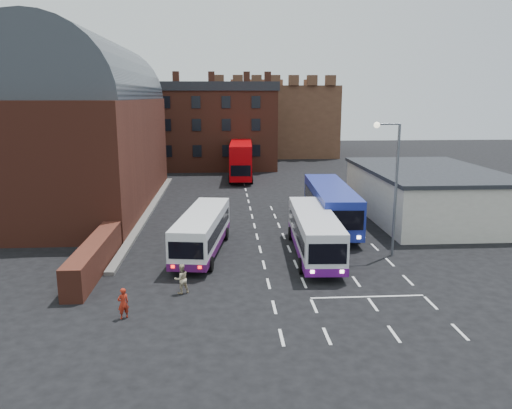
{
  "coord_description": "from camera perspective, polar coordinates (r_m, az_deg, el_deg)",
  "views": [
    {
      "loc": [
        -2.41,
        -27.05,
        10.28
      ],
      "look_at": [
        0.0,
        10.0,
        2.2
      ],
      "focal_mm": 35.0,
      "sensor_mm": 36.0,
      "label": 1
    }
  ],
  "objects": [
    {
      "name": "railway_station",
      "position": [
        49.87,
        -19.15,
        8.57
      ],
      "size": [
        12.0,
        28.0,
        16.0
      ],
      "color": "#602B1E",
      "rests_on": "ground"
    },
    {
      "name": "brick_terrace",
      "position": [
        73.3,
        -6.59,
        8.46
      ],
      "size": [
        22.0,
        10.0,
        11.0
      ],
      "primitive_type": "cube",
      "color": "brown",
      "rests_on": "ground"
    },
    {
      "name": "bus_white_outbound",
      "position": [
        33.35,
        -6.16,
        -2.84
      ],
      "size": [
        3.71,
        10.31,
        2.75
      ],
      "rotation": [
        0.0,
        0.0,
        -0.14
      ],
      "color": "white",
      "rests_on": "ground"
    },
    {
      "name": "castle_keep",
      "position": [
        93.53,
        1.47,
        9.65
      ],
      "size": [
        22.0,
        22.0,
        12.0
      ],
      "primitive_type": "cube",
      "color": "brown",
      "rests_on": "ground"
    },
    {
      "name": "bus_white_inbound",
      "position": [
        32.76,
        6.69,
        -2.98
      ],
      "size": [
        3.03,
        10.69,
        2.89
      ],
      "rotation": [
        0.0,
        0.0,
        3.1
      ],
      "color": "silver",
      "rests_on": "ground"
    },
    {
      "name": "forecourt_wall",
      "position": [
        31.51,
        -17.94,
        -5.66
      ],
      "size": [
        1.2,
        10.0,
        1.8
      ],
      "primitive_type": "cube",
      "color": "#602B1E",
      "rests_on": "ground"
    },
    {
      "name": "pedestrian_red",
      "position": [
        24.69,
        -14.94,
        -10.86
      ],
      "size": [
        0.66,
        0.61,
        1.51
      ],
      "primitive_type": "imported",
      "rotation": [
        0.0,
        0.0,
        3.74
      ],
      "color": "#A32212",
      "rests_on": "ground"
    },
    {
      "name": "cream_building",
      "position": [
        45.32,
        18.94,
        1.28
      ],
      "size": [
        10.4,
        16.4,
        4.25
      ],
      "color": "beige",
      "rests_on": "ground"
    },
    {
      "name": "bus_blue",
      "position": [
        39.92,
        8.52,
        0.15
      ],
      "size": [
        3.59,
        12.45,
        3.36
      ],
      "rotation": [
        0.0,
        0.0,
        3.09
      ],
      "color": "navy",
      "rests_on": "ground"
    },
    {
      "name": "ground",
      "position": [
        29.04,
        1.29,
        -8.46
      ],
      "size": [
        180.0,
        180.0,
        0.0
      ],
      "primitive_type": "plane",
      "color": "black"
    },
    {
      "name": "bus_red_double",
      "position": [
        63.07,
        -1.72,
        5.14
      ],
      "size": [
        3.29,
        11.65,
        4.62
      ],
      "rotation": [
        0.0,
        0.0,
        3.1
      ],
      "color": "#BB0004",
      "rests_on": "ground"
    },
    {
      "name": "pedestrian_beige",
      "position": [
        27.02,
        -8.53,
        -8.39
      ],
      "size": [
        0.98,
        0.9,
        1.62
      ],
      "primitive_type": "imported",
      "rotation": [
        0.0,
        0.0,
        3.6
      ],
      "color": "#C0AF8A",
      "rests_on": "ground"
    },
    {
      "name": "street_lamp",
      "position": [
        32.97,
        15.3,
        3.09
      ],
      "size": [
        1.78,
        0.39,
        8.72
      ],
      "rotation": [
        0.0,
        0.0,
        0.08
      ],
      "color": "slate",
      "rests_on": "ground"
    }
  ]
}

